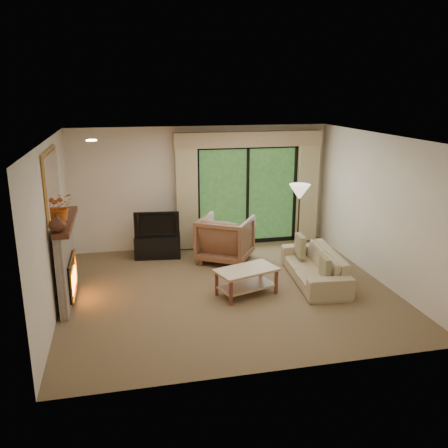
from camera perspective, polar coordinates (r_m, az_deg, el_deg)
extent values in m
plane|color=brown|center=(8.23, 0.46, -7.95)|extent=(5.50, 5.50, 0.00)
plane|color=silver|center=(7.56, 0.50, 10.38)|extent=(5.50, 5.50, 0.00)
plane|color=beige|center=(10.18, -2.69, 4.40)|extent=(5.00, 0.00, 5.00)
plane|color=beige|center=(5.51, 6.35, -5.79)|extent=(5.00, 0.00, 5.00)
plane|color=beige|center=(7.68, -19.94, -0.38)|extent=(0.00, 5.00, 5.00)
plane|color=beige|center=(8.81, 18.19, 1.79)|extent=(0.00, 5.00, 5.00)
cube|color=#C0B284|center=(10.00, -4.51, 3.56)|extent=(0.45, 0.18, 2.35)
cube|color=#C0B284|center=(10.70, 10.00, 4.19)|extent=(0.45, 0.18, 2.35)
cube|color=tan|center=(10.11, 3.05, 10.16)|extent=(3.20, 0.24, 0.32)
cube|color=black|center=(9.81, -7.97, -2.66)|extent=(0.97, 0.52, 0.46)
imported|color=black|center=(9.67, -8.08, 0.10)|extent=(0.91, 0.22, 0.52)
imported|color=brown|center=(9.46, 0.16, -1.79)|extent=(1.35, 1.36, 0.91)
imported|color=tan|center=(8.65, 10.84, -5.00)|extent=(0.94, 2.00, 0.57)
cube|color=brown|center=(8.08, 12.03, -5.10)|extent=(0.12, 0.35, 0.35)
cube|color=brown|center=(9.04, 9.14, -2.58)|extent=(0.15, 0.42, 0.41)
imported|color=#432215|center=(7.14, -19.43, 0.14)|extent=(0.25, 0.25, 0.26)
imported|color=#C95719|center=(7.70, -19.02, 1.99)|extent=(0.42, 0.37, 0.44)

